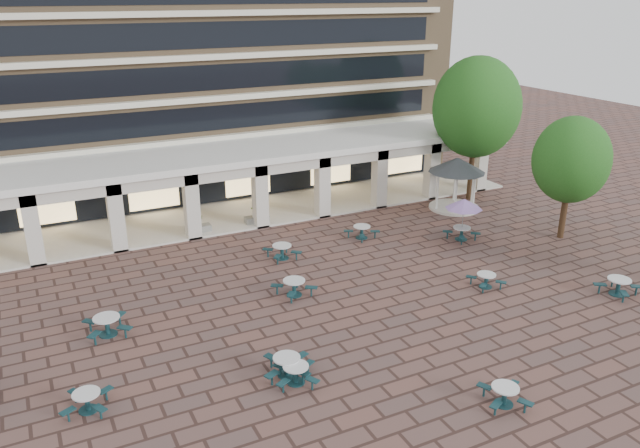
# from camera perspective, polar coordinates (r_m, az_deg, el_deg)

# --- Properties ---
(ground) EXTENTS (120.00, 120.00, 0.00)m
(ground) POSITION_cam_1_polar(r_m,az_deg,el_deg) (27.45, -0.02, -9.15)
(ground) COLOR brown
(ground) RESTS_ON ground
(apartment_building) EXTENTS (40.00, 15.50, 25.20)m
(apartment_building) POSITION_cam_1_polar(r_m,az_deg,el_deg) (48.02, -14.43, 18.78)
(apartment_building) COLOR #8F7250
(apartment_building) RESTS_ON ground
(retail_arcade) EXTENTS (42.00, 6.60, 4.40)m
(retail_arcade) POSITION_cam_1_polar(r_m,az_deg,el_deg) (39.14, -9.72, 4.55)
(retail_arcade) COLOR white
(retail_arcade) RESTS_ON ground
(picnic_table_0) EXTENTS (1.91, 1.91, 0.72)m
(picnic_table_0) POSITION_cam_1_polar(r_m,az_deg,el_deg) (23.64, -20.53, -14.83)
(picnic_table_0) COLOR #163B43
(picnic_table_0) RESTS_ON ground
(picnic_table_1) EXTENTS (1.92, 1.92, 0.73)m
(picnic_table_1) POSITION_cam_1_polar(r_m,az_deg,el_deg) (23.58, -2.22, -13.42)
(picnic_table_1) COLOR #163B43
(picnic_table_1) RESTS_ON ground
(picnic_table_2) EXTENTS (1.95, 1.95, 0.73)m
(picnic_table_2) POSITION_cam_1_polar(r_m,az_deg,el_deg) (23.41, 16.53, -14.67)
(picnic_table_2) COLOR #163B43
(picnic_table_2) RESTS_ON ground
(picnic_table_3) EXTENTS (2.05, 2.05, 0.81)m
(picnic_table_3) POSITION_cam_1_polar(r_m,az_deg,el_deg) (32.96, 25.63, -5.06)
(picnic_table_3) COLOR #163B43
(picnic_table_3) RESTS_ON ground
(picnic_table_5) EXTENTS (2.12, 2.12, 0.78)m
(picnic_table_5) POSITION_cam_1_polar(r_m,az_deg,el_deg) (23.98, -3.06, -12.70)
(picnic_table_5) COLOR #163B43
(picnic_table_5) RESTS_ON ground
(picnic_table_8) EXTENTS (1.89, 1.89, 0.83)m
(picnic_table_8) POSITION_cam_1_polar(r_m,az_deg,el_deg) (27.92, -18.90, -8.66)
(picnic_table_8) COLOR #163B43
(picnic_table_8) RESTS_ON ground
(picnic_table_9) EXTENTS (1.85, 1.85, 0.78)m
(picnic_table_9) POSITION_cam_1_polar(r_m,az_deg,el_deg) (33.69, -3.49, -2.43)
(picnic_table_9) COLOR #163B43
(picnic_table_9) RESTS_ON ground
(picnic_table_10) EXTENTS (1.65, 1.65, 0.69)m
(picnic_table_10) POSITION_cam_1_polar(r_m,az_deg,el_deg) (31.55, 14.94, -4.90)
(picnic_table_10) COLOR #163B43
(picnic_table_10) RESTS_ON ground
(picnic_table_11) EXTENTS (2.14, 2.14, 2.47)m
(picnic_table_11) POSITION_cam_1_polar(r_m,az_deg,el_deg) (36.53, 13.02, 1.66)
(picnic_table_11) COLOR #163B43
(picnic_table_11) RESTS_ON ground
(picnic_table_12) EXTENTS (2.02, 2.02, 0.80)m
(picnic_table_12) POSITION_cam_1_polar(r_m,az_deg,el_deg) (29.69, -2.38, -5.70)
(picnic_table_12) COLOR #163B43
(picnic_table_12) RESTS_ON ground
(picnic_table_13) EXTENTS (1.97, 1.97, 0.75)m
(picnic_table_13) POSITION_cam_1_polar(r_m,az_deg,el_deg) (36.47, 3.84, -0.63)
(picnic_table_13) COLOR #163B43
(picnic_table_13) RESTS_ON ground
(gazebo) EXTENTS (3.70, 3.70, 3.44)m
(gazebo) POSITION_cam_1_polar(r_m,az_deg,el_deg) (41.68, 12.39, 4.77)
(gazebo) COLOR beige
(gazebo) RESTS_ON ground
(tree_east_a) EXTENTS (4.29, 4.29, 7.15)m
(tree_east_a) POSITION_cam_1_polar(r_m,az_deg,el_deg) (37.95, 22.00, 5.44)
(tree_east_a) COLOR #472F1C
(tree_east_a) RESTS_ON ground
(tree_east_c) EXTENTS (5.83, 5.83, 9.71)m
(tree_east_c) POSITION_cam_1_polar(r_m,az_deg,el_deg) (43.22, 14.12, 10.30)
(tree_east_c) COLOR #472F1C
(tree_east_c) RESTS_ON ground
(planter_left) EXTENTS (1.50, 0.68, 1.15)m
(planter_left) POSITION_cam_1_polar(r_m,az_deg,el_deg) (37.77, -11.08, -0.26)
(planter_left) COLOR gray
(planter_left) RESTS_ON ground
(planter_right) EXTENTS (1.50, 0.75, 1.33)m
(planter_right) POSITION_cam_1_polar(r_m,az_deg,el_deg) (38.77, -5.81, 0.81)
(planter_right) COLOR gray
(planter_right) RESTS_ON ground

